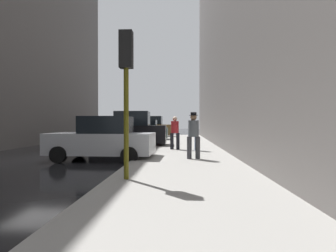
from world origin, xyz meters
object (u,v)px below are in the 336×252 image
parked_silver_sedan (103,139)px  fire_hydrant (160,138)px  parked_dark_green_sedan (144,131)px  parked_bronze_suv (151,128)px  pedestrian_in_red_jacket (175,131)px  parked_black_suv (130,131)px  pedestrian_in_jeans (193,131)px  traffic_light (126,72)px  pedestrian_with_beanie (194,133)px

parked_silver_sedan → fire_hydrant: 7.33m
parked_silver_sedan → parked_dark_green_sedan: bearing=90.0°
parked_dark_green_sedan → parked_bronze_suv: size_ratio=0.91×
fire_hydrant → pedestrian_in_red_jacket: bearing=-75.0°
parked_black_suv → pedestrian_in_jeans: bearing=-39.6°
parked_silver_sedan → pedestrian_in_red_jacket: 4.22m
parked_dark_green_sedan → traffic_light: bearing=-83.3°
parked_silver_sedan → pedestrian_with_beanie: 3.71m
pedestrian_in_red_jacket → traffic_light: bearing=-98.0°
pedestrian_in_red_jacket → pedestrian_with_beanie: bearing=-77.6°
parked_bronze_suv → pedestrian_with_beanie: (3.67, -17.47, 0.10)m
parked_bronze_suv → parked_dark_green_sedan: bearing=-90.0°
fire_hydrant → pedestrian_in_red_jacket: pedestrian_in_red_jacket is taller
pedestrian_with_beanie → parked_bronze_suv: bearing=101.8°
parked_silver_sedan → parked_black_suv: (-0.00, 5.78, 0.18)m
fire_hydrant → pedestrian_with_beanie: size_ratio=0.40×
pedestrian_with_beanie → parked_black_suv: bearing=120.2°
fire_hydrant → traffic_light: bearing=-89.7°
parked_dark_green_sedan → pedestrian_in_red_jacket: 9.06m
pedestrian_with_beanie → fire_hydrant: bearing=103.7°
parked_silver_sedan → parked_dark_green_sedan: (0.00, 11.68, 0.00)m
parked_silver_sedan → parked_dark_green_sedan: 11.68m
fire_hydrant → parked_bronze_suv: bearing=100.4°
parked_black_suv → pedestrian_with_beanie: parked_black_suv is taller
pedestrian_in_jeans → pedestrian_in_red_jacket: same height
parked_silver_sedan → parked_black_suv: size_ratio=0.92×
parked_silver_sedan → fire_hydrant: (1.80, 7.09, -0.35)m
parked_black_suv → pedestrian_in_jeans: (3.80, -3.14, 0.07)m
pedestrian_with_beanie → traffic_light: bearing=-116.2°
fire_hydrant → parked_black_suv: bearing=-143.9°
parked_silver_sedan → pedestrian_in_red_jacket: (2.87, 3.08, 0.26)m
parked_black_suv → pedestrian_in_red_jacket: bearing=-43.1°
parked_dark_green_sedan → pedestrian_in_red_jacket: bearing=-71.5°
parked_dark_green_sedan → pedestrian_with_beanie: 12.74m
pedestrian_with_beanie → pedestrian_in_jeans: bearing=87.6°
pedestrian_in_jeans → fire_hydrant: bearing=114.1°
pedestrian_in_red_jacket → parked_black_suv: bearing=136.9°
parked_dark_green_sedan → fire_hydrant: parked_dark_green_sedan is taller
traffic_light → pedestrian_with_beanie: traffic_light is taller
parked_silver_sedan → pedestrian_in_jeans: (3.80, 2.64, 0.26)m
parked_bronze_suv → pedestrian_in_red_jacket: 14.16m
parked_dark_green_sedan → traffic_light: (1.85, -15.89, 1.91)m
parked_silver_sedan → parked_dark_green_sedan: same height
fire_hydrant → pedestrian_with_beanie: 7.87m
fire_hydrant → pedestrian_with_beanie: (1.86, -7.62, 0.64)m
pedestrian_with_beanie → parked_silver_sedan: bearing=171.8°
fire_hydrant → pedestrian_in_jeans: (2.00, -4.45, 0.61)m
parked_black_suv → pedestrian_in_red_jacket: 3.94m
parked_bronze_suv → pedestrian_with_beanie: size_ratio=2.62×
fire_hydrant → pedestrian_in_jeans: bearing=-65.9°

